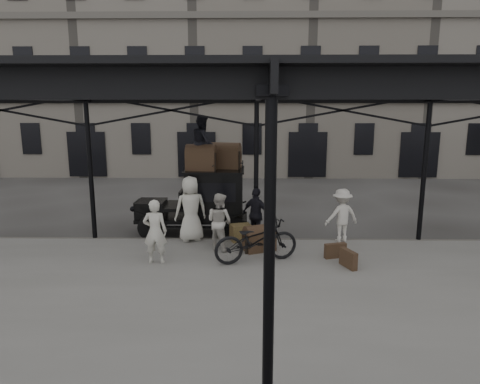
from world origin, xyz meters
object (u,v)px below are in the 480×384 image
object	(u,v)px
porter_official	(256,215)
steamer_trunk_platform	(259,240)
porter_left	(155,232)
steamer_trunk_roof_near	(201,159)
bicycle	(256,240)
taxi	(205,198)

from	to	relation	value
porter_official	steamer_trunk_platform	xyz separation A→B (m)	(0.06, -0.88, -0.51)
porter_left	steamer_trunk_roof_near	xyz separation A→B (m)	(0.92, 2.82, 1.52)
steamer_trunk_platform	steamer_trunk_roof_near	bearing A→B (deg)	111.45
porter_official	steamer_trunk_platform	bearing A→B (deg)	128.60
porter_left	bicycle	world-z (taller)	porter_left
steamer_trunk_roof_near	porter_left	bearing A→B (deg)	-102.25
porter_official	bicycle	size ratio (longest dim) A/B	0.73
porter_left	steamer_trunk_roof_near	size ratio (longest dim) A/B	1.82
porter_official	steamer_trunk_roof_near	xyz separation A→B (m)	(-1.73, 0.92, 1.56)
bicycle	steamer_trunk_roof_near	world-z (taller)	steamer_trunk_roof_near
taxi	porter_left	distance (m)	3.24
bicycle	steamer_trunk_roof_near	size ratio (longest dim) A/B	2.42
porter_left	bicycle	size ratio (longest dim) A/B	0.75
taxi	steamer_trunk_platform	bearing A→B (deg)	-50.05
steamer_trunk_platform	porter_official	bearing A→B (deg)	70.67
steamer_trunk_platform	bicycle	bearing A→B (deg)	-120.31
porter_left	porter_official	bearing A→B (deg)	-144.69
porter_left	porter_official	distance (m)	3.27
taxi	bicycle	bearing A→B (deg)	-61.27
taxi	porter_left	bearing A→B (deg)	-108.09
bicycle	porter_official	bearing A→B (deg)	-18.88
taxi	bicycle	world-z (taller)	taxi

